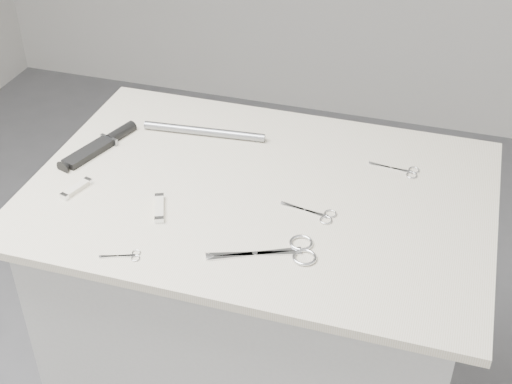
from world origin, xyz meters
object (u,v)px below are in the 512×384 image
(plinth, at_px, (259,338))
(tiny_scissors, at_px, (126,256))
(sheathed_knife, at_px, (104,143))
(embroidery_scissors_a, at_px, (318,214))
(embroidery_scissors_b, at_px, (403,170))
(pocket_knife_b, at_px, (159,208))
(pocket_knife_a, at_px, (77,189))
(metal_rail, at_px, (204,131))
(large_shears, at_px, (286,251))

(plinth, height_order, tiny_scissors, tiny_scissors)
(tiny_scissors, xyz_separation_m, sheathed_knife, (-0.22, 0.35, 0.01))
(plinth, relative_size, tiny_scissors, 11.47)
(embroidery_scissors_a, distance_m, embroidery_scissors_b, 0.26)
(embroidery_scissors_b, distance_m, pocket_knife_b, 0.55)
(plinth, xyz_separation_m, embroidery_scissors_a, (0.14, -0.05, 0.47))
(plinth, bearing_deg, pocket_knife_a, -162.39)
(tiny_scissors, distance_m, metal_rail, 0.47)
(plinth, bearing_deg, pocket_knife_b, -143.55)
(large_shears, height_order, sheathed_knife, sheathed_knife)
(plinth, distance_m, tiny_scissors, 0.58)
(embroidery_scissors_a, relative_size, metal_rail, 0.40)
(embroidery_scissors_a, distance_m, tiny_scissors, 0.40)
(sheathed_knife, distance_m, pocket_knife_b, 0.30)
(large_shears, xyz_separation_m, embroidery_scissors_a, (0.03, 0.14, -0.00))
(sheathed_knife, distance_m, pocket_knife_a, 0.18)
(large_shears, bearing_deg, metal_rail, 107.10)
(plinth, relative_size, large_shears, 4.32)
(large_shears, height_order, pocket_knife_b, pocket_knife_b)
(pocket_knife_b, bearing_deg, plinth, -76.40)
(embroidery_scissors_a, xyz_separation_m, embroidery_scissors_b, (0.15, 0.21, -0.00))
(embroidery_scissors_b, relative_size, tiny_scissors, 1.44)
(pocket_knife_a, relative_size, metal_rail, 0.27)
(embroidery_scissors_b, relative_size, pocket_knife_b, 1.23)
(embroidery_scissors_b, xyz_separation_m, metal_rail, (-0.48, 0.02, 0.01))
(embroidery_scissors_b, xyz_separation_m, tiny_scissors, (-0.47, -0.45, -0.00))
(embroidery_scissors_b, xyz_separation_m, pocket_knife_a, (-0.67, -0.28, 0.00))
(embroidery_scissors_b, distance_m, sheathed_knife, 0.70)
(sheathed_knife, height_order, pocket_knife_a, sheathed_knife)
(tiny_scissors, height_order, pocket_knife_a, pocket_knife_a)
(metal_rail, bearing_deg, embroidery_scissors_a, -34.36)
(plinth, xyz_separation_m, metal_rail, (-0.20, 0.18, 0.48))
(tiny_scissors, distance_m, pocket_knife_b, 0.15)
(pocket_knife_a, bearing_deg, embroidery_scissors_b, -49.88)
(plinth, relative_size, embroidery_scissors_b, 7.95)
(tiny_scissors, height_order, pocket_knife_b, pocket_knife_b)
(sheathed_knife, bearing_deg, embroidery_scissors_a, -83.63)
(large_shears, bearing_deg, sheathed_knife, 131.68)
(plinth, xyz_separation_m, large_shears, (0.11, -0.19, 0.47))
(plinth, height_order, large_shears, large_shears)
(embroidery_scissors_b, bearing_deg, embroidery_scissors_a, -118.73)
(pocket_knife_a, bearing_deg, sheathed_knife, 25.42)
(pocket_knife_b, bearing_deg, pocket_knife_a, 63.62)
(large_shears, relative_size, tiny_scissors, 2.65)
(large_shears, height_order, embroidery_scissors_a, large_shears)
(embroidery_scissors_a, bearing_deg, tiny_scissors, -133.69)
(embroidery_scissors_b, height_order, tiny_scissors, same)
(large_shears, height_order, metal_rail, metal_rail)
(plinth, distance_m, embroidery_scissors_a, 0.49)
(tiny_scissors, bearing_deg, metal_rail, 71.50)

